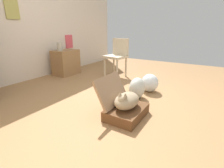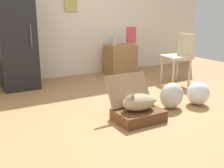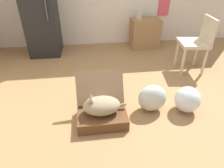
{
  "view_description": "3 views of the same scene",
  "coord_description": "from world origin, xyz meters",
  "px_view_note": "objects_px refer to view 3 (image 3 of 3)",
  "views": [
    {
      "loc": [
        -2.1,
        -1.29,
        1.09
      ],
      "look_at": [
        -0.15,
        -0.08,
        0.32
      ],
      "focal_mm": 26.29,
      "sensor_mm": 36.0,
      "label": 1
    },
    {
      "loc": [
        -2.1,
        -2.85,
        1.25
      ],
      "look_at": [
        -0.51,
        -0.03,
        0.37
      ],
      "focal_mm": 42.19,
      "sensor_mm": 36.0,
      "label": 2
    },
    {
      "loc": [
        -0.49,
        -2.17,
        1.58
      ],
      "look_at": [
        -0.22,
        -0.12,
        0.31
      ],
      "focal_mm": 31.21,
      "sensor_mm": 36.0,
      "label": 3
    }
  ],
  "objects_px": {
    "suitcase_base": "(102,117)",
    "vase_tall": "(139,14)",
    "refrigerator": "(40,11)",
    "chair": "(197,41)",
    "side_table": "(145,33)",
    "plastic_bag_white": "(152,98)",
    "plastic_bag_clear": "(187,99)",
    "cat": "(101,105)"
  },
  "relations": [
    {
      "from": "suitcase_base",
      "to": "vase_tall",
      "type": "relative_size",
      "value": 3.01
    },
    {
      "from": "refrigerator",
      "to": "chair",
      "type": "relative_size",
      "value": 1.84
    },
    {
      "from": "refrigerator",
      "to": "side_table",
      "type": "height_order",
      "value": "refrigerator"
    },
    {
      "from": "plastic_bag_white",
      "to": "refrigerator",
      "type": "bearing_deg",
      "value": 126.75
    },
    {
      "from": "plastic_bag_clear",
      "to": "cat",
      "type": "bearing_deg",
      "value": -176.41
    },
    {
      "from": "suitcase_base",
      "to": "cat",
      "type": "distance_m",
      "value": 0.17
    },
    {
      "from": "side_table",
      "to": "suitcase_base",
      "type": "bearing_deg",
      "value": -116.36
    },
    {
      "from": "plastic_bag_white",
      "to": "chair",
      "type": "xyz_separation_m",
      "value": [
        1.03,
        0.98,
        0.34
      ]
    },
    {
      "from": "cat",
      "to": "side_table",
      "type": "xyz_separation_m",
      "value": [
        1.14,
        2.29,
        0.07
      ]
    },
    {
      "from": "side_table",
      "to": "chair",
      "type": "relative_size",
      "value": 0.68
    },
    {
      "from": "chair",
      "to": "suitcase_base",
      "type": "bearing_deg",
      "value": -48.55
    },
    {
      "from": "suitcase_base",
      "to": "side_table",
      "type": "relative_size",
      "value": 0.92
    },
    {
      "from": "suitcase_base",
      "to": "vase_tall",
      "type": "xyz_separation_m",
      "value": [
        0.99,
        2.29,
        0.64
      ]
    },
    {
      "from": "cat",
      "to": "chair",
      "type": "distance_m",
      "value": 2.03
    },
    {
      "from": "plastic_bag_white",
      "to": "suitcase_base",
      "type": "bearing_deg",
      "value": -168.12
    },
    {
      "from": "vase_tall",
      "to": "chair",
      "type": "bearing_deg",
      "value": -60.15
    },
    {
      "from": "plastic_bag_clear",
      "to": "plastic_bag_white",
      "type": "bearing_deg",
      "value": 171.31
    },
    {
      "from": "plastic_bag_white",
      "to": "chair",
      "type": "distance_m",
      "value": 1.46
    },
    {
      "from": "refrigerator",
      "to": "side_table",
      "type": "bearing_deg",
      "value": 1.38
    },
    {
      "from": "plastic_bag_white",
      "to": "plastic_bag_clear",
      "type": "distance_m",
      "value": 0.43
    },
    {
      "from": "suitcase_base",
      "to": "side_table",
      "type": "bearing_deg",
      "value": 63.64
    },
    {
      "from": "chair",
      "to": "refrigerator",
      "type": "bearing_deg",
      "value": -105.72
    },
    {
      "from": "plastic_bag_white",
      "to": "refrigerator",
      "type": "distance_m",
      "value": 2.71
    },
    {
      "from": "plastic_bag_white",
      "to": "chair",
      "type": "relative_size",
      "value": 0.4
    },
    {
      "from": "cat",
      "to": "plastic_bag_white",
      "type": "relative_size",
      "value": 1.42
    },
    {
      "from": "plastic_bag_clear",
      "to": "vase_tall",
      "type": "relative_size",
      "value": 1.75
    },
    {
      "from": "suitcase_base",
      "to": "plastic_bag_clear",
      "type": "xyz_separation_m",
      "value": [
        1.06,
        0.07,
        0.1
      ]
    },
    {
      "from": "plastic_bag_white",
      "to": "chair",
      "type": "bearing_deg",
      "value": 43.45
    },
    {
      "from": "side_table",
      "to": "vase_tall",
      "type": "xyz_separation_m",
      "value": [
        -0.15,
        -0.0,
        0.4
      ]
    },
    {
      "from": "suitcase_base",
      "to": "vase_tall",
      "type": "distance_m",
      "value": 2.57
    },
    {
      "from": "side_table",
      "to": "vase_tall",
      "type": "relative_size",
      "value": 3.26
    },
    {
      "from": "plastic_bag_white",
      "to": "plastic_bag_clear",
      "type": "relative_size",
      "value": 1.08
    },
    {
      "from": "plastic_bag_clear",
      "to": "refrigerator",
      "type": "bearing_deg",
      "value": 132.66
    },
    {
      "from": "side_table",
      "to": "plastic_bag_white",
      "type": "bearing_deg",
      "value": -103.13
    },
    {
      "from": "plastic_bag_white",
      "to": "vase_tall",
      "type": "distance_m",
      "value": 2.25
    },
    {
      "from": "suitcase_base",
      "to": "plastic_bag_white",
      "type": "distance_m",
      "value": 0.65
    },
    {
      "from": "plastic_bag_white",
      "to": "refrigerator",
      "type": "height_order",
      "value": "refrigerator"
    },
    {
      "from": "suitcase_base",
      "to": "plastic_bag_white",
      "type": "relative_size",
      "value": 1.59
    },
    {
      "from": "vase_tall",
      "to": "refrigerator",
      "type": "bearing_deg",
      "value": -178.54
    },
    {
      "from": "suitcase_base",
      "to": "chair",
      "type": "bearing_deg",
      "value": 33.73
    },
    {
      "from": "plastic_bag_white",
      "to": "side_table",
      "type": "height_order",
      "value": "side_table"
    },
    {
      "from": "suitcase_base",
      "to": "plastic_bag_clear",
      "type": "height_order",
      "value": "plastic_bag_clear"
    }
  ]
}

